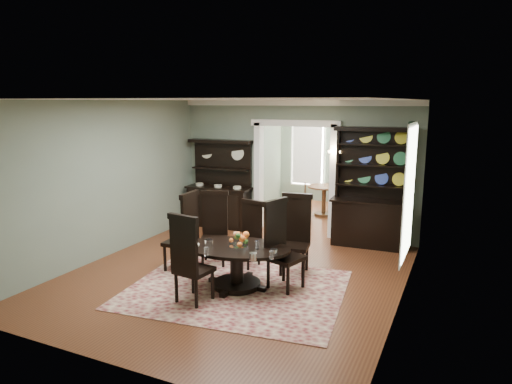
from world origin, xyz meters
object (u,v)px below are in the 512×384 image
parlor_table (324,196)px  welsh_dresser (370,204)px  sideboard (220,196)px  dining_table (237,259)px

parlor_table → welsh_dresser: bearing=-52.3°
sideboard → welsh_dresser: (3.58, -0.02, 0.17)m
sideboard → parlor_table: sideboard is taller
dining_table → parlor_table: 5.19m
dining_table → sideboard: size_ratio=0.93×
dining_table → welsh_dresser: welsh_dresser is taller
dining_table → parlor_table: (-0.09, 5.19, 0.04)m
sideboard → parlor_table: size_ratio=2.41×
parlor_table → sideboard: bearing=-134.4°
sideboard → dining_table: bearing=-59.0°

